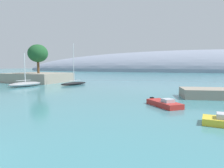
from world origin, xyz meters
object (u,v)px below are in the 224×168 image
at_px(sailboat_grey_near_shore, 25,84).
at_px(motorboat_red_alongside_breakwater, 164,103).
at_px(sailboat_black_mid_mooring, 74,83).
at_px(tree_clump_shore, 38,53).

distance_m(sailboat_grey_near_shore, motorboat_red_alongside_breakwater, 34.13).
xyz_separation_m(sailboat_grey_near_shore, sailboat_black_mid_mooring, (8.24, 7.17, -0.11)).
distance_m(tree_clump_shore, sailboat_black_mid_mooring, 15.39).
xyz_separation_m(sailboat_grey_near_shore, motorboat_red_alongside_breakwater, (32.06, -11.73, -0.24)).
bearing_deg(sailboat_grey_near_shore, sailboat_black_mid_mooring, -36.48).
xyz_separation_m(tree_clump_shore, sailboat_black_mid_mooring, (13.10, -2.71, -7.61)).
bearing_deg(sailboat_black_mid_mooring, sailboat_grey_near_shore, -31.63).
height_order(tree_clump_shore, sailboat_grey_near_shore, tree_clump_shore).
distance_m(sailboat_grey_near_shore, sailboat_black_mid_mooring, 10.92).
bearing_deg(motorboat_red_alongside_breakwater, tree_clump_shore, -162.63).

